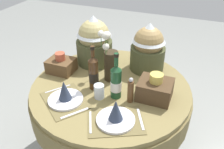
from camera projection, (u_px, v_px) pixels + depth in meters
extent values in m
cylinder|color=olive|center=(111.00, 88.00, 1.80)|extent=(1.19, 1.19, 0.04)
cylinder|color=olive|center=(111.00, 99.00, 1.86)|extent=(1.21, 1.21, 0.19)
cylinder|color=black|center=(111.00, 122.00, 1.99)|extent=(0.12, 0.12, 0.67)
cube|color=brown|center=(66.00, 101.00, 1.64)|extent=(0.43, 0.41, 0.00)
cylinder|color=white|center=(66.00, 99.00, 1.63)|extent=(0.24, 0.24, 0.02)
cone|color=#2D384C|center=(64.00, 90.00, 1.59)|extent=(0.09, 0.09, 0.14)
cube|color=silver|center=(58.00, 89.00, 1.75)|extent=(0.13, 0.16, 0.00)
cube|color=silver|center=(75.00, 113.00, 1.52)|extent=(0.13, 0.16, 0.00)
cube|color=brown|center=(116.00, 121.00, 1.47)|extent=(0.42, 0.38, 0.00)
cylinder|color=white|center=(116.00, 120.00, 1.46)|extent=(0.24, 0.24, 0.02)
cone|color=#2D384C|center=(116.00, 110.00, 1.42)|extent=(0.09, 0.09, 0.14)
cube|color=silver|center=(90.00, 122.00, 1.46)|extent=(0.10, 0.18, 0.00)
cube|color=silver|center=(140.00, 119.00, 1.48)|extent=(0.10, 0.18, 0.00)
cylinder|color=#332819|center=(111.00, 66.00, 1.81)|extent=(0.11, 0.11, 0.24)
sphere|color=silver|center=(106.00, 36.00, 1.63)|extent=(0.06, 0.06, 0.06)
cylinder|color=#4C7038|center=(106.00, 47.00, 1.67)|extent=(0.01, 0.01, 0.13)
sphere|color=silver|center=(106.00, 47.00, 1.68)|extent=(0.05, 0.05, 0.05)
cylinder|color=#4C7038|center=(106.00, 52.00, 1.70)|extent=(0.01, 0.01, 0.05)
sphere|color=silver|center=(101.00, 34.00, 1.75)|extent=(0.05, 0.05, 0.05)
cylinder|color=#4C7038|center=(101.00, 42.00, 1.78)|extent=(0.01, 0.01, 0.10)
sphere|color=silver|center=(107.00, 35.00, 1.68)|extent=(0.06, 0.06, 0.06)
cylinder|color=#4C7038|center=(107.00, 45.00, 1.72)|extent=(0.01, 0.01, 0.11)
cylinder|color=#422814|center=(94.00, 75.00, 1.71)|extent=(0.07, 0.07, 0.23)
cylinder|color=black|center=(94.00, 77.00, 1.72)|extent=(0.07, 0.07, 0.08)
cone|color=#422814|center=(93.00, 59.00, 1.64)|extent=(0.07, 0.07, 0.03)
cylinder|color=#422814|center=(93.00, 52.00, 1.61)|extent=(0.03, 0.03, 0.08)
cylinder|color=black|center=(92.00, 48.00, 1.59)|extent=(0.03, 0.03, 0.02)
cylinder|color=#194223|center=(116.00, 84.00, 1.62)|extent=(0.08, 0.08, 0.22)
cylinder|color=silver|center=(116.00, 86.00, 1.63)|extent=(0.08, 0.08, 0.07)
cone|color=#194223|center=(116.00, 68.00, 1.56)|extent=(0.08, 0.08, 0.03)
cylinder|color=#194223|center=(116.00, 60.00, 1.52)|extent=(0.03, 0.03, 0.09)
cylinder|color=black|center=(116.00, 55.00, 1.51)|extent=(0.03, 0.03, 0.02)
cylinder|color=silver|center=(99.00, 91.00, 1.64)|extent=(0.07, 0.07, 0.10)
cylinder|color=brown|center=(130.00, 92.00, 1.59)|extent=(0.04, 0.04, 0.16)
sphere|color=#B7B7BC|center=(131.00, 80.00, 1.54)|extent=(0.03, 0.03, 0.03)
cylinder|color=#474C2D|center=(95.00, 52.00, 2.05)|extent=(0.30, 0.30, 0.20)
sphere|color=tan|center=(94.00, 35.00, 1.96)|extent=(0.26, 0.26, 0.26)
cone|color=silver|center=(93.00, 25.00, 1.92)|extent=(0.29, 0.29, 0.17)
cylinder|color=#474C2D|center=(147.00, 58.00, 1.96)|extent=(0.28, 0.28, 0.19)
sphere|color=#9E7F4C|center=(149.00, 42.00, 1.88)|extent=(0.24, 0.24, 0.24)
cone|color=silver|center=(149.00, 32.00, 1.84)|extent=(0.27, 0.27, 0.15)
cube|color=brown|center=(61.00, 66.00, 1.94)|extent=(0.21, 0.17, 0.11)
cylinder|color=#B24C33|center=(60.00, 56.00, 1.89)|extent=(0.08, 0.08, 0.06)
cube|color=#47331E|center=(155.00, 90.00, 1.64)|extent=(0.23, 0.20, 0.13)
cylinder|color=gold|center=(156.00, 78.00, 1.58)|extent=(0.09, 0.09, 0.06)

